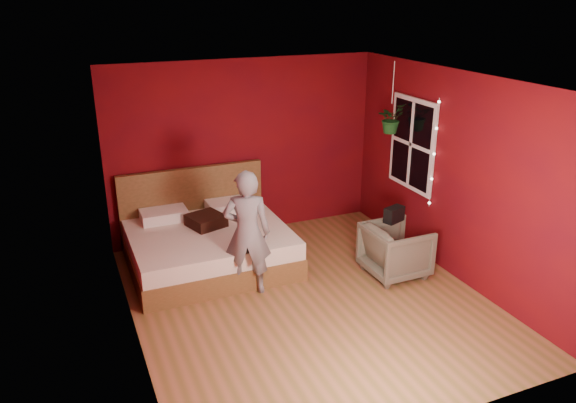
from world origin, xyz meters
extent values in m
plane|color=brown|center=(0.00, 0.00, 0.00)|extent=(4.50, 4.50, 0.00)
cube|color=maroon|center=(0.00, 2.26, 1.30)|extent=(4.00, 0.02, 2.60)
cube|color=maroon|center=(0.00, -2.26, 1.30)|extent=(4.00, 0.02, 2.60)
cube|color=maroon|center=(-2.01, 0.00, 1.30)|extent=(0.02, 4.50, 2.60)
cube|color=maroon|center=(2.01, 0.00, 1.30)|extent=(0.02, 4.50, 2.60)
cube|color=white|center=(0.00, 0.00, 2.61)|extent=(4.00, 4.50, 0.02)
cube|color=white|center=(1.97, 0.90, 1.50)|extent=(0.04, 0.97, 1.27)
cube|color=black|center=(1.96, 0.90, 1.50)|extent=(0.02, 0.85, 1.15)
cube|color=white|center=(1.95, 0.90, 1.50)|extent=(0.03, 0.05, 1.15)
cube|color=white|center=(1.95, 0.90, 1.50)|extent=(0.03, 0.85, 0.05)
cylinder|color=silver|center=(1.94, 0.38, 1.50)|extent=(0.01, 0.01, 1.45)
sphere|color=#FFF2CC|center=(1.94, 0.38, 0.83)|extent=(0.04, 0.04, 0.04)
sphere|color=#FFF2CC|center=(1.94, 0.38, 1.16)|extent=(0.04, 0.04, 0.04)
sphere|color=#FFF2CC|center=(1.94, 0.38, 1.50)|extent=(0.04, 0.04, 0.04)
sphere|color=#FFF2CC|center=(1.94, 0.38, 1.84)|extent=(0.04, 0.04, 0.04)
sphere|color=#FFF2CC|center=(1.94, 0.38, 2.17)|extent=(0.04, 0.04, 0.04)
cube|color=brown|center=(-0.84, 1.32, 0.14)|extent=(2.07, 1.76, 0.29)
cube|color=silver|center=(-0.84, 1.32, 0.40)|extent=(2.03, 1.72, 0.23)
cube|color=brown|center=(-0.84, 2.16, 0.57)|extent=(2.07, 0.08, 1.14)
cube|color=white|center=(-1.30, 1.91, 0.59)|extent=(0.62, 0.39, 0.14)
cube|color=white|center=(-0.37, 1.91, 0.59)|extent=(0.62, 0.39, 0.14)
imported|color=slate|center=(-0.58, 0.50, 0.78)|extent=(0.67, 0.56, 1.55)
imported|color=#605F4C|center=(1.31, 0.16, 0.34)|extent=(0.76, 0.74, 0.68)
cube|color=black|center=(1.35, 0.30, 0.78)|extent=(0.31, 0.23, 0.20)
cube|color=black|center=(-0.83, 1.49, 0.59)|extent=(0.54, 0.54, 0.15)
cylinder|color=silver|center=(1.74, 1.12, 2.32)|extent=(0.01, 0.01, 0.56)
imported|color=#185422|center=(1.74, 1.12, 1.83)|extent=(0.45, 0.42, 0.41)
camera|label=1|loc=(-2.51, -5.31, 3.49)|focal=35.00mm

